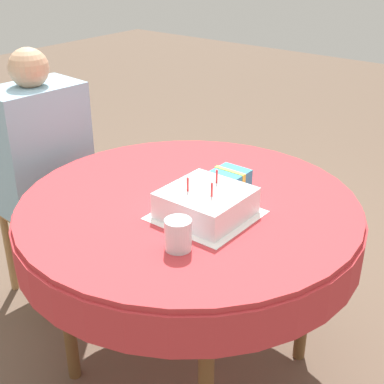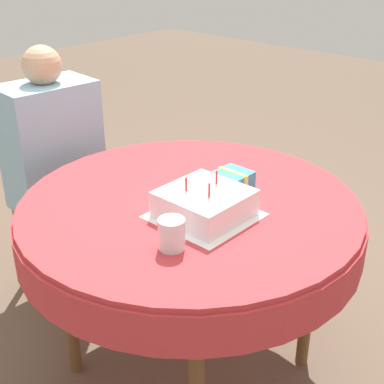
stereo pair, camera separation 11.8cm
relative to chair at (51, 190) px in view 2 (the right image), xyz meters
name	(u,v)px [view 2 (the right image)]	position (x,y,z in m)	size (l,w,h in m)	color
ground_plane	(190,365)	(-0.02, -0.93, -0.50)	(12.00, 12.00, 0.00)	brown
dining_table	(190,223)	(-0.02, -0.93, 0.18)	(1.23, 1.23, 0.77)	#BC3338
chair	(51,190)	(0.00, 0.00, 0.00)	(0.39, 0.39, 0.93)	#A37A4C
person	(55,152)	(-0.01, -0.08, 0.22)	(0.43, 0.37, 1.20)	tan
napkin	(204,216)	(-0.06, -1.04, 0.27)	(0.31, 0.31, 0.00)	white
birthday_cake	(205,203)	(-0.06, -1.04, 0.32)	(0.26, 0.26, 0.14)	white
drinking_glass	(172,234)	(-0.28, -1.10, 0.32)	(0.08, 0.08, 0.10)	silver
gift_box	(233,181)	(0.16, -0.98, 0.31)	(0.12, 0.13, 0.07)	teal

